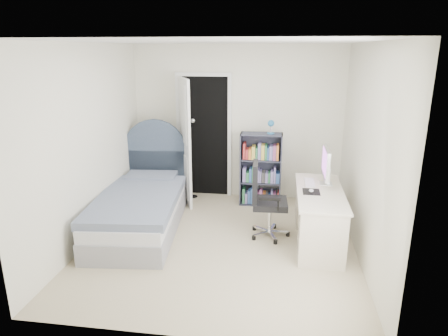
# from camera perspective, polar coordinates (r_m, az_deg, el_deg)

# --- Properties ---
(room_shell) EXTENTS (3.50, 3.70, 2.60)m
(room_shell) POSITION_cam_1_polar(r_m,az_deg,el_deg) (4.84, -0.50, 2.66)
(room_shell) COLOR tan
(room_shell) RESTS_ON ground
(door) EXTENTS (0.92, 0.77, 2.06)m
(door) POSITION_cam_1_polar(r_m,az_deg,el_deg) (6.49, -4.61, 4.27)
(door) COLOR black
(door) RESTS_ON ground
(bed) EXTENTS (1.24, 2.30, 1.36)m
(bed) POSITION_cam_1_polar(r_m,az_deg,el_deg) (5.75, -11.64, -5.25)
(bed) COLOR gray
(bed) RESTS_ON ground
(nightstand) EXTENTS (0.42, 0.42, 0.62)m
(nightstand) POSITION_cam_1_polar(r_m,az_deg,el_deg) (6.87, -9.88, -0.62)
(nightstand) COLOR tan
(nightstand) RESTS_ON ground
(floor_lamp) EXTENTS (0.19, 0.19, 1.36)m
(floor_lamp) POSITION_cam_1_polar(r_m,az_deg,el_deg) (6.61, -4.59, 0.23)
(floor_lamp) COLOR silver
(floor_lamp) RESTS_ON ground
(bookcase) EXTENTS (0.65, 0.28, 1.38)m
(bookcase) POSITION_cam_1_polar(r_m,az_deg,el_deg) (6.37, 5.32, -0.60)
(bookcase) COLOR #36394A
(bookcase) RESTS_ON ground
(desk) EXTENTS (0.58, 1.45, 1.19)m
(desk) POSITION_cam_1_polar(r_m,az_deg,el_deg) (5.29, 13.38, -6.41)
(desk) COLOR beige
(desk) RESTS_ON ground
(office_chair) EXTENTS (0.53, 0.54, 1.02)m
(office_chair) POSITION_cam_1_polar(r_m,az_deg,el_deg) (5.28, 5.74, -4.07)
(office_chair) COLOR silver
(office_chair) RESTS_ON ground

